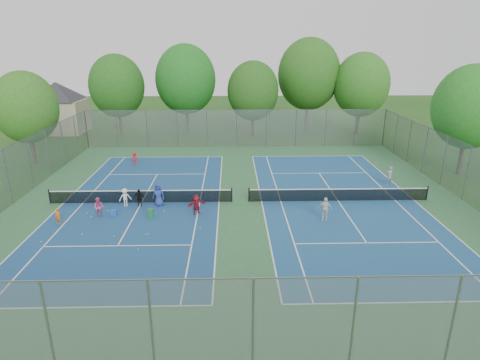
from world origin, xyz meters
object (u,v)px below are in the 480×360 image
net_right (338,195)px  ball_hopper (151,213)px  instructor (389,176)px  ball_crate (113,213)px  net_left (141,197)px

net_right → ball_hopper: size_ratio=21.33×
net_right → instructor: (4.91, 3.34, 0.30)m
ball_hopper → instructor: (17.77, 5.93, 0.46)m
ball_hopper → instructor: instructor is taller
ball_crate → instructor: 21.04m
net_left → instructor: (18.91, 3.34, 0.30)m
ball_hopper → instructor: size_ratio=0.40×
net_left → ball_hopper: (1.14, -2.59, -0.15)m
net_left → ball_hopper: 2.83m
net_left → instructor: 19.21m
net_right → ball_hopper: bearing=-168.6°
net_left → instructor: instructor is taller
instructor → net_right: bearing=13.9°
instructor → net_left: bearing=-10.4°
net_left → instructor: bearing=10.0°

